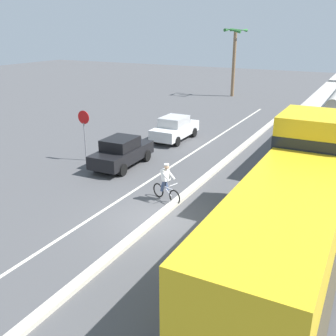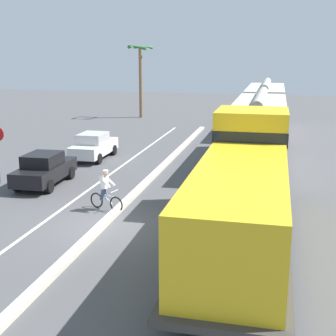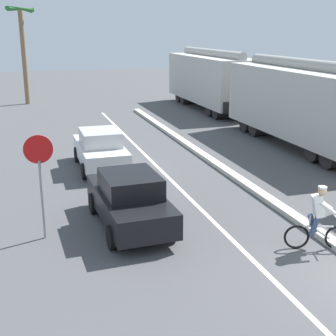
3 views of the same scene
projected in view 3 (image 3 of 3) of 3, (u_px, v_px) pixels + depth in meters
name	position (u px, v px, depth m)	size (l,w,h in m)	color
median_curb	(258.00, 192.00, 16.17)	(0.36, 36.00, 0.16)	beige
lane_stripe	(193.00, 201.00, 15.51)	(0.14, 36.00, 0.01)	silver
hopper_car_lead	(303.00, 104.00, 22.31)	(2.90, 10.60, 4.18)	#B6B3AB
hopper_car_middle	(211.00, 80.00, 32.93)	(2.90, 10.60, 4.18)	beige
parked_car_black	(129.00, 199.00, 13.38)	(1.96, 4.26, 1.62)	black
parked_car_white	(100.00, 149.00, 18.99)	(1.85, 4.21, 1.62)	silver
cyclist	(318.00, 220.00, 11.95)	(1.64, 0.68, 1.71)	black
stop_sign	(40.00, 167.00, 12.26)	(0.76, 0.08, 2.88)	gray
palm_tree_near	(22.00, 36.00, 34.42)	(2.17, 2.16, 7.24)	#846647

